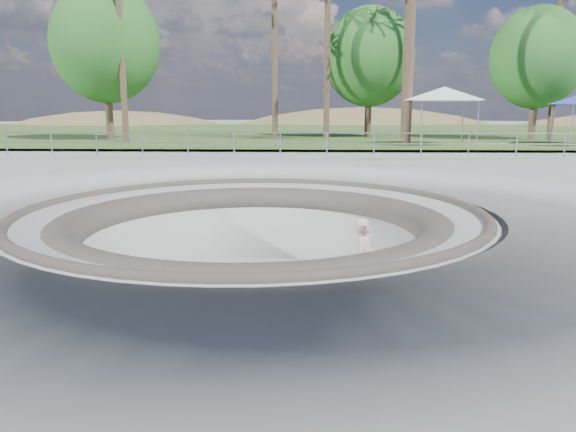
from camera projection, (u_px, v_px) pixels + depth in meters
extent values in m
plane|color=#A4A49F|center=(252.00, 211.00, 12.42)|extent=(180.00, 180.00, 0.00)
torus|color=#A4A49F|center=(253.00, 297.00, 12.80)|extent=(14.00, 14.00, 4.00)
cylinder|color=#A4A49F|center=(253.00, 295.00, 12.79)|extent=(6.60, 6.60, 0.10)
torus|color=#524941|center=(252.00, 212.00, 12.42)|extent=(10.24, 10.24, 0.24)
torus|color=#524941|center=(252.00, 231.00, 12.50)|extent=(8.91, 8.91, 0.81)
cube|color=#3A5221|center=(295.00, 132.00, 45.71)|extent=(180.00, 36.00, 0.12)
ellipsoid|color=brown|center=(119.00, 179.00, 68.44)|extent=(50.40, 36.00, 23.40)
ellipsoid|color=brown|center=(362.00, 186.00, 72.45)|extent=(61.60, 44.00, 28.60)
cylinder|color=gray|center=(280.00, 133.00, 23.96)|extent=(25.00, 0.05, 0.05)
cylinder|color=gray|center=(280.00, 143.00, 24.05)|extent=(25.00, 0.05, 0.05)
cube|color=brown|center=(363.00, 304.00, 11.87)|extent=(0.78, 0.24, 0.02)
cylinder|color=#A5A4A9|center=(363.00, 306.00, 11.88)|extent=(0.04, 0.16, 0.03)
cylinder|color=#A5A4A9|center=(363.00, 306.00, 11.88)|extent=(0.04, 0.16, 0.03)
cylinder|color=silver|center=(363.00, 306.00, 11.88)|extent=(0.06, 0.03, 0.06)
cylinder|color=silver|center=(363.00, 306.00, 11.88)|extent=(0.06, 0.03, 0.06)
cylinder|color=silver|center=(363.00, 306.00, 11.88)|extent=(0.06, 0.03, 0.06)
cylinder|color=silver|center=(363.00, 306.00, 11.88)|extent=(0.06, 0.03, 0.06)
imported|color=#E0AE91|center=(364.00, 262.00, 11.70)|extent=(0.65, 0.78, 1.84)
cylinder|color=gray|center=(421.00, 125.00, 28.16)|extent=(0.06, 0.06, 2.21)
cylinder|color=gray|center=(478.00, 125.00, 28.05)|extent=(0.06, 0.06, 2.21)
cylinder|color=gray|center=(411.00, 123.00, 30.91)|extent=(0.06, 0.06, 2.21)
cylinder|color=gray|center=(463.00, 123.00, 30.80)|extent=(0.06, 0.06, 2.21)
cube|color=white|center=(444.00, 100.00, 29.25)|extent=(3.03, 3.03, 0.08)
cone|color=white|center=(444.00, 93.00, 29.18)|extent=(5.96, 5.96, 0.70)
cylinder|color=gray|center=(572.00, 127.00, 28.01)|extent=(0.06, 0.06, 2.02)
cylinder|color=gray|center=(550.00, 125.00, 30.53)|extent=(0.06, 0.06, 2.02)
cylinder|color=brown|center=(121.00, 45.00, 31.47)|extent=(0.36, 0.36, 11.00)
cylinder|color=brown|center=(275.00, 57.00, 33.57)|extent=(0.36, 0.36, 10.07)
cylinder|color=brown|center=(327.00, 47.00, 33.55)|extent=(0.36, 0.36, 11.23)
cylinder|color=brown|center=(406.00, 62.00, 34.23)|extent=(0.36, 0.36, 9.60)
cylinder|color=brown|center=(411.00, 37.00, 29.30)|extent=(0.36, 0.36, 11.36)
cylinder|color=brown|center=(557.00, 54.00, 33.77)|extent=(0.36, 0.36, 10.40)
cylinder|color=brown|center=(108.00, 96.00, 34.18)|extent=(0.44, 0.44, 5.46)
ellipsoid|color=#266A24|center=(105.00, 43.00, 33.58)|extent=(6.53, 5.93, 7.12)
cylinder|color=brown|center=(368.00, 101.00, 37.10)|extent=(0.44, 0.44, 4.93)
ellipsoid|color=#266A24|center=(370.00, 57.00, 36.56)|extent=(5.89, 5.35, 6.42)
cylinder|color=brown|center=(534.00, 103.00, 34.19)|extent=(0.44, 0.44, 4.66)
ellipsoid|color=#266A24|center=(538.00, 57.00, 33.68)|extent=(5.57, 5.06, 6.07)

